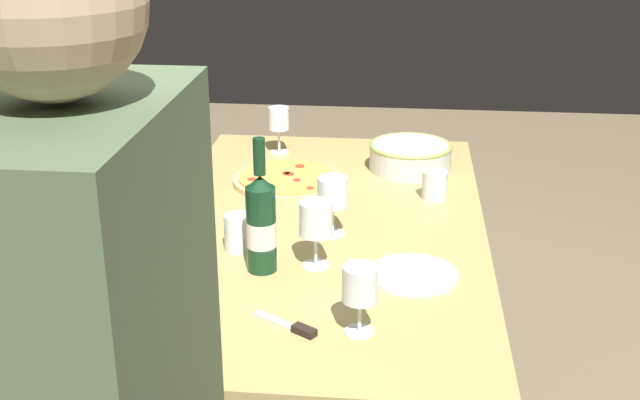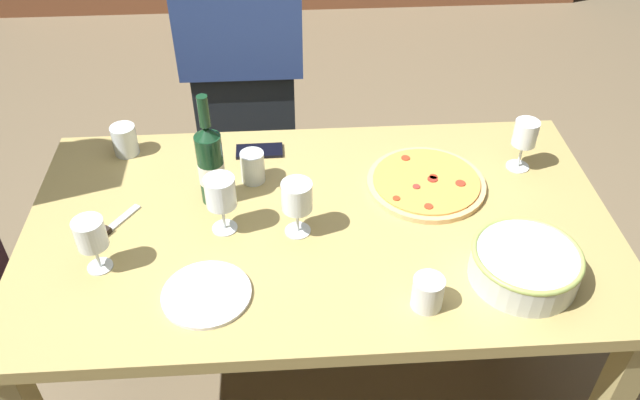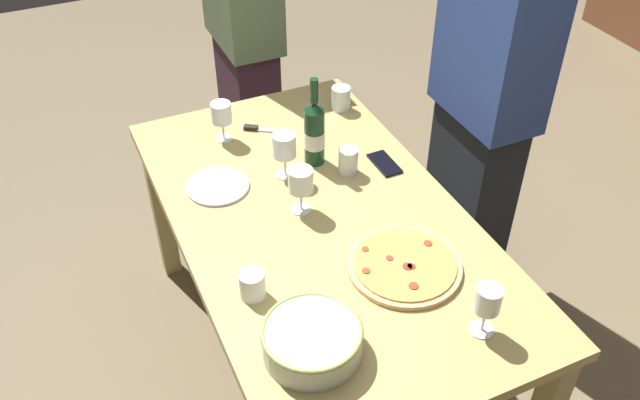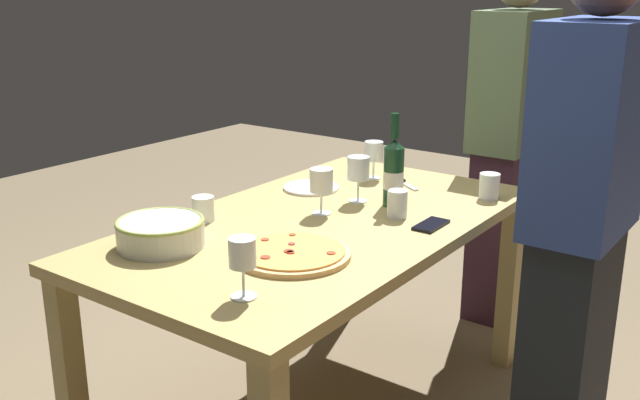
# 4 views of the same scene
# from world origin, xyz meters

# --- Properties ---
(dining_table) EXTENTS (1.60, 0.90, 0.75)m
(dining_table) POSITION_xyz_m (0.00, 0.00, 0.66)
(dining_table) COLOR tan
(dining_table) RESTS_ON ground
(pizza) EXTENTS (0.34, 0.34, 0.03)m
(pizza) POSITION_xyz_m (0.32, 0.13, 0.76)
(pizza) COLOR #E5B274
(pizza) RESTS_ON dining_table
(serving_bowl) EXTENTS (0.27, 0.27, 0.09)m
(serving_bowl) POSITION_xyz_m (0.48, -0.24, 0.80)
(serving_bowl) COLOR silver
(serving_bowl) RESTS_ON dining_table
(wine_bottle) EXTENTS (0.07, 0.07, 0.33)m
(wine_bottle) POSITION_xyz_m (-0.29, 0.11, 0.87)
(wine_bottle) COLOR #13381E
(wine_bottle) RESTS_ON dining_table
(wine_glass_near_pizza) EXTENTS (0.07, 0.07, 0.16)m
(wine_glass_near_pizza) POSITION_xyz_m (0.61, 0.20, 0.87)
(wine_glass_near_pizza) COLOR white
(wine_glass_near_pizza) RESTS_ON dining_table
(wine_glass_by_bottle) EXTENTS (0.08, 0.08, 0.17)m
(wine_glass_by_bottle) POSITION_xyz_m (-0.26, -0.02, 0.87)
(wine_glass_by_bottle) COLOR white
(wine_glass_by_bottle) RESTS_ON dining_table
(wine_glass_far_left) EXTENTS (0.08, 0.08, 0.16)m
(wine_glass_far_left) POSITION_xyz_m (-0.06, -0.04, 0.86)
(wine_glass_far_left) COLOR white
(wine_glass_far_left) RESTS_ON dining_table
(wine_glass_far_right) EXTENTS (0.08, 0.08, 0.15)m
(wine_glass_far_right) POSITION_xyz_m (-0.56, -0.14, 0.86)
(wine_glass_far_right) COLOR white
(wine_glass_far_right) RESTS_ON dining_table
(cup_amber) EXTENTS (0.08, 0.08, 0.09)m
(cup_amber) POSITION_xyz_m (-0.58, 0.35, 0.80)
(cup_amber) COLOR white
(cup_amber) RESTS_ON dining_table
(cup_ceramic) EXTENTS (0.07, 0.07, 0.10)m
(cup_ceramic) POSITION_xyz_m (-0.18, 0.19, 0.80)
(cup_ceramic) COLOR white
(cup_ceramic) RESTS_ON dining_table
(cup_spare) EXTENTS (0.07, 0.07, 0.08)m
(cup_spare) POSITION_xyz_m (0.23, -0.32, 0.79)
(cup_spare) COLOR silver
(cup_spare) RESTS_ON dining_table
(side_plate) EXTENTS (0.22, 0.22, 0.01)m
(side_plate) POSITION_xyz_m (-0.29, -0.25, 0.76)
(side_plate) COLOR white
(side_plate) RESTS_ON dining_table
(cell_phone) EXTENTS (0.14, 0.07, 0.01)m
(cell_phone) POSITION_xyz_m (-0.17, 0.33, 0.76)
(cell_phone) COLOR black
(cell_phone) RESTS_ON dining_table
(pizza_knife) EXTENTS (0.11, 0.15, 0.02)m
(pizza_knife) POSITION_xyz_m (-0.56, 0.00, 0.76)
(pizza_knife) COLOR silver
(pizza_knife) RESTS_ON dining_table
(person_host) EXTENTS (0.42, 0.24, 1.65)m
(person_host) POSITION_xyz_m (-0.23, 0.79, 0.84)
(person_host) COLOR black
(person_host) RESTS_ON ground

